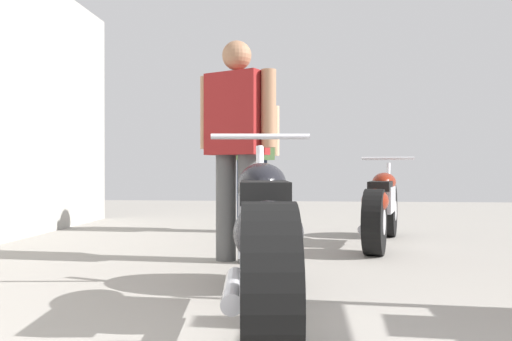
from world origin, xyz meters
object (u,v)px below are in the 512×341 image
object	(u,v)px
motorcycle_maroon_cruiser	(263,239)
mechanic_in_blue	(237,137)
mechanic_with_helmet	(252,141)
motorcycle_black_naked	(381,207)

from	to	relation	value
motorcycle_maroon_cruiser	mechanic_in_blue	world-z (taller)	mechanic_in_blue
motorcycle_maroon_cruiser	mechanic_with_helmet	xyz separation A→B (m)	(-0.40, 3.49, 0.66)
mechanic_in_blue	motorcycle_maroon_cruiser	bearing A→B (deg)	-78.11
motorcycle_maroon_cruiser	mechanic_in_blue	size ratio (longest dim) A/B	1.16
motorcycle_maroon_cruiser	motorcycle_black_naked	size ratio (longest dim) A/B	1.12
motorcycle_black_naked	mechanic_in_blue	distance (m)	1.72
motorcycle_maroon_cruiser	mechanic_with_helmet	size ratio (longest dim) A/B	1.15
motorcycle_black_naked	mechanic_with_helmet	size ratio (longest dim) A/B	1.03
motorcycle_maroon_cruiser	motorcycle_black_naked	bearing A→B (deg)	69.93
mechanic_in_blue	mechanic_with_helmet	world-z (taller)	mechanic_with_helmet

